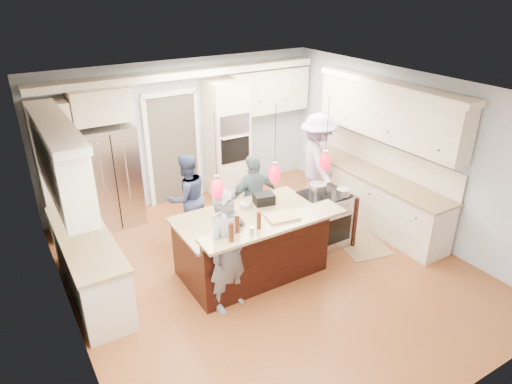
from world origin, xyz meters
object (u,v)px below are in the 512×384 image
refrigerator (111,176)px  kitchen_island (251,244)px  person_bar_end (228,251)px  island_range (323,219)px  person_far_left (187,198)px

refrigerator → kitchen_island: 2.91m
person_bar_end → refrigerator: bearing=84.8°
person_bar_end → island_range: bearing=-0.9°
refrigerator → person_bar_end: size_ratio=1.05×
refrigerator → island_range: size_ratio=1.96×
kitchen_island → island_range: (1.41, 0.08, -0.03)m
refrigerator → person_far_left: refrigerator is taller
kitchen_island → person_far_left: 1.47m
person_bar_end → person_far_left: person_bar_end is taller
person_bar_end → person_far_left: 1.93m
kitchen_island → refrigerator: bearing=116.9°
island_range → person_bar_end: 2.18m
refrigerator → person_bar_end: (0.65, -3.09, -0.04)m
island_range → person_far_left: 2.25m
refrigerator → island_range: refrigerator is taller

